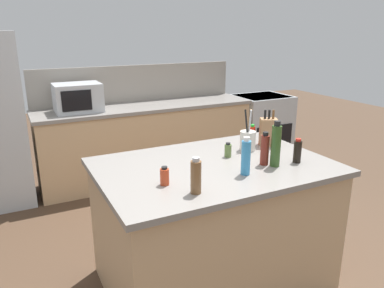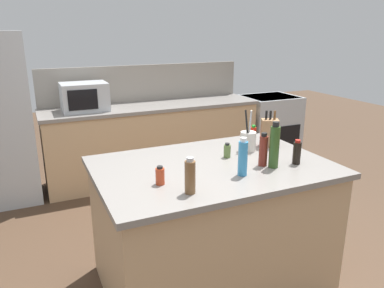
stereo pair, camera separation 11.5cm
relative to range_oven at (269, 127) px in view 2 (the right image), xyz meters
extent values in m
plane|color=#473323|center=(-2.06, -2.20, -0.47)|extent=(14.00, 14.00, 0.00)
cube|color=tan|center=(-1.76, 0.00, -0.02)|extent=(2.64, 0.62, 0.90)
cube|color=gray|center=(-1.76, 0.00, 0.45)|extent=(2.68, 0.66, 0.04)
cube|color=gray|center=(-1.76, 0.32, 0.70)|extent=(2.64, 0.03, 0.46)
cube|color=tan|center=(-2.06, -2.20, -0.02)|extent=(1.55, 1.04, 0.90)
cube|color=gray|center=(-2.06, -2.20, 0.45)|extent=(1.61, 1.10, 0.04)
cube|color=#ADB2B7|center=(0.00, 0.00, -0.01)|extent=(0.76, 0.64, 0.92)
cube|color=black|center=(0.00, -0.32, -0.12)|extent=(0.61, 0.01, 0.41)
cube|color=black|center=(0.00, 0.00, 0.44)|extent=(0.68, 0.58, 0.02)
cube|color=#ADB2B7|center=(-2.57, 0.00, 0.63)|extent=(0.51, 0.38, 0.32)
cube|color=black|center=(-2.62, -0.19, 0.63)|extent=(0.32, 0.01, 0.22)
cube|color=#936B47|center=(-1.46, -2.01, 0.58)|extent=(0.16, 0.15, 0.22)
cylinder|color=black|center=(-1.49, -1.99, 0.73)|extent=(0.02, 0.02, 0.07)
cylinder|color=black|center=(-1.46, -2.01, 0.73)|extent=(0.02, 0.02, 0.07)
cylinder|color=brown|center=(-1.43, -2.02, 0.73)|extent=(0.02, 0.02, 0.07)
cylinder|color=beige|center=(-1.68, -2.04, 0.55)|extent=(0.12, 0.12, 0.15)
cylinder|color=olive|center=(-1.66, -2.03, 0.70)|extent=(0.01, 0.05, 0.18)
cylinder|color=black|center=(-1.69, -2.03, 0.70)|extent=(0.01, 0.05, 0.18)
cylinder|color=#B2B2B7|center=(-1.67, -2.05, 0.70)|extent=(0.01, 0.03, 0.18)
cylinder|color=#B73D1E|center=(-2.51, -2.37, 0.52)|extent=(0.06, 0.06, 0.10)
cylinder|color=black|center=(-2.51, -2.37, 0.58)|extent=(0.04, 0.04, 0.02)
cylinder|color=black|center=(-1.53, -2.42, 0.55)|extent=(0.06, 0.06, 0.15)
cylinder|color=#B22319|center=(-1.53, -2.42, 0.64)|extent=(0.04, 0.04, 0.02)
cylinder|color=maroon|center=(-1.76, -2.36, 0.58)|extent=(0.06, 0.06, 0.21)
cylinder|color=black|center=(-1.76, -2.36, 0.69)|extent=(0.04, 0.04, 0.02)
cylinder|color=#3384BC|center=(-1.98, -2.45, 0.58)|extent=(0.06, 0.06, 0.22)
cylinder|color=white|center=(-1.98, -2.45, 0.71)|extent=(0.04, 0.04, 0.03)
cylinder|color=#567038|center=(-1.90, -2.10, 0.52)|extent=(0.05, 0.05, 0.09)
cylinder|color=black|center=(-1.90, -2.10, 0.57)|extent=(0.03, 0.03, 0.02)
cylinder|color=red|center=(-1.56, -1.94, 0.55)|extent=(0.05, 0.05, 0.15)
cylinder|color=green|center=(-1.56, -1.94, 0.63)|extent=(0.03, 0.03, 0.02)
cylinder|color=#2D4C1E|center=(-1.71, -2.41, 0.61)|extent=(0.07, 0.07, 0.28)
cylinder|color=black|center=(-1.71, -2.41, 0.77)|extent=(0.04, 0.04, 0.03)
cylinder|color=brown|center=(-2.40, -2.56, 0.57)|extent=(0.06, 0.06, 0.19)
cylinder|color=#B2B2B7|center=(-2.40, -2.56, 0.68)|extent=(0.04, 0.04, 0.02)
camera|label=1|loc=(-3.30, -4.31, 1.37)|focal=35.00mm
camera|label=2|loc=(-3.20, -4.36, 1.37)|focal=35.00mm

